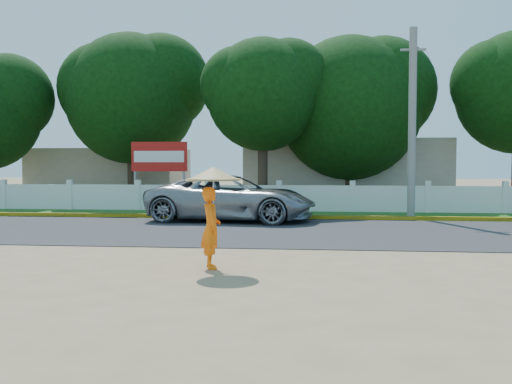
% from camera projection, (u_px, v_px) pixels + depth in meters
% --- Properties ---
extents(ground, '(120.00, 120.00, 0.00)m').
position_uv_depth(ground, '(247.00, 256.00, 12.45)').
color(ground, '#9E8460').
rests_on(ground, ground).
extents(road, '(60.00, 7.00, 0.02)m').
position_uv_depth(road, '(265.00, 231.00, 16.92)').
color(road, '#38383A').
rests_on(road, ground).
extents(grass_verge, '(60.00, 3.50, 0.03)m').
position_uv_depth(grass_verge, '(277.00, 215.00, 22.14)').
color(grass_verge, '#2D601E').
rests_on(grass_verge, ground).
extents(curb, '(40.00, 0.18, 0.16)m').
position_uv_depth(curb, '(273.00, 217.00, 20.44)').
color(curb, yellow).
rests_on(curb, ground).
extents(fence, '(40.00, 0.10, 1.10)m').
position_uv_depth(fence, '(279.00, 199.00, 23.55)').
color(fence, silver).
rests_on(fence, ground).
extents(building_near, '(10.00, 6.00, 3.20)m').
position_uv_depth(building_near, '(344.00, 171.00, 29.94)').
color(building_near, '#B7AD99').
rests_on(building_near, ground).
extents(building_far, '(8.00, 5.00, 2.80)m').
position_uv_depth(building_far, '(112.00, 174.00, 32.28)').
color(building_far, '#B7AD99').
rests_on(building_far, ground).
extents(utility_pole, '(0.28, 0.28, 6.92)m').
position_uv_depth(utility_pole, '(412.00, 124.00, 20.71)').
color(utility_pole, gray).
rests_on(utility_pole, ground).
extents(vehicle, '(6.05, 3.24, 1.62)m').
position_uv_depth(vehicle, '(231.00, 198.00, 19.78)').
color(vehicle, gray).
rests_on(vehicle, ground).
extents(monk_with_parasol, '(1.08, 1.08, 1.96)m').
position_uv_depth(monk_with_parasol, '(212.00, 202.00, 10.94)').
color(monk_with_parasol, orange).
rests_on(monk_with_parasol, ground).
extents(billboard, '(2.50, 0.13, 2.95)m').
position_uv_depth(billboard, '(159.00, 160.00, 25.11)').
color(billboard, gray).
rests_on(billboard, ground).
extents(tree_row, '(33.85, 7.98, 8.38)m').
position_uv_depth(tree_row, '(298.00, 101.00, 26.47)').
color(tree_row, '#473828').
rests_on(tree_row, ground).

